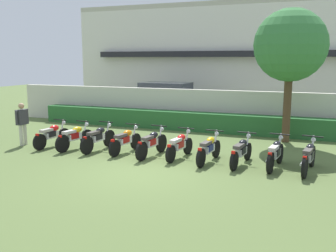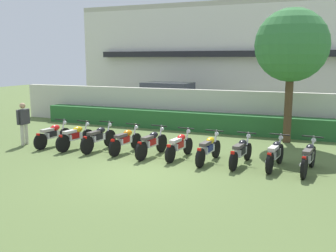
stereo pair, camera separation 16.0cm
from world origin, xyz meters
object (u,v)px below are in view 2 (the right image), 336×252
object	(u,v)px
motorcycle_in_row_1	(75,137)
motorcycle_in_row_6	(209,149)
motorcycle_in_row_3	(126,140)
motorcycle_in_row_4	(152,143)
parked_car	(170,99)
motorcycle_in_row_0	(53,135)
motorcycle_in_row_8	(275,154)
motorcycle_in_row_7	(241,151)
motorcycle_in_row_5	(179,145)
tree_near_inspector	(292,46)
motorcycle_in_row_9	(309,157)
inspector_person	(23,120)
motorcycle_in_row_2	(99,138)

from	to	relation	value
motorcycle_in_row_1	motorcycle_in_row_6	size ratio (longest dim) A/B	0.97
motorcycle_in_row_3	motorcycle_in_row_4	distance (m)	1.05
parked_car	motorcycle_in_row_0	xyz separation A→B (m)	(-1.17, -8.76, -0.49)
motorcycle_in_row_4	motorcycle_in_row_8	size ratio (longest dim) A/B	1.05
motorcycle_in_row_3	motorcycle_in_row_7	world-z (taller)	motorcycle_in_row_3
motorcycle_in_row_6	motorcycle_in_row_3	bearing A→B (deg)	93.22
parked_car	motorcycle_in_row_3	world-z (taller)	parked_car
parked_car	motorcycle_in_row_8	xyz separation A→B (m)	(6.77, -8.69, -0.49)
motorcycle_in_row_0	motorcycle_in_row_8	world-z (taller)	motorcycle_in_row_8
motorcycle_in_row_4	motorcycle_in_row_5	size ratio (longest dim) A/B	1.06
motorcycle_in_row_1	motorcycle_in_row_7	size ratio (longest dim) A/B	0.97
parked_car	motorcycle_in_row_5	distance (m)	9.44
tree_near_inspector	motorcycle_in_row_0	size ratio (longest dim) A/B	2.74
motorcycle_in_row_0	tree_near_inspector	bearing A→B (deg)	-58.67
motorcycle_in_row_6	motorcycle_in_row_7	bearing A→B (deg)	-81.42
motorcycle_in_row_3	motorcycle_in_row_7	distance (m)	3.99
motorcycle_in_row_1	motorcycle_in_row_7	bearing A→B (deg)	-80.68
motorcycle_in_row_6	motorcycle_in_row_9	bearing A→B (deg)	-84.11
motorcycle_in_row_3	tree_near_inspector	bearing A→B (deg)	-45.13
motorcycle_in_row_5	inspector_person	bearing A→B (deg)	99.44
motorcycle_in_row_5	motorcycle_in_row_9	distance (m)	3.94
motorcycle_in_row_4	motorcycle_in_row_6	world-z (taller)	motorcycle_in_row_4
motorcycle_in_row_2	motorcycle_in_row_4	bearing A→B (deg)	-86.54
motorcycle_in_row_7	inspector_person	distance (m)	8.13
motorcycle_in_row_2	motorcycle_in_row_3	size ratio (longest dim) A/B	1.05
motorcycle_in_row_4	motorcycle_in_row_6	xyz separation A→B (m)	(1.95, -0.03, -0.01)
motorcycle_in_row_4	inspector_person	bearing A→B (deg)	98.64
motorcycle_in_row_7	motorcycle_in_row_8	world-z (taller)	motorcycle_in_row_8
motorcycle_in_row_5	motorcycle_in_row_4	bearing A→B (deg)	102.25
motorcycle_in_row_1	motorcycle_in_row_9	size ratio (longest dim) A/B	0.95
inspector_person	motorcycle_in_row_7	bearing A→B (deg)	1.57
motorcycle_in_row_0	motorcycle_in_row_3	world-z (taller)	motorcycle_in_row_0
motorcycle_in_row_5	motorcycle_in_row_6	bearing A→B (deg)	-89.97
motorcycle_in_row_8	inspector_person	world-z (taller)	inspector_person
motorcycle_in_row_1	motorcycle_in_row_2	distance (m)	0.90
motorcycle_in_row_1	motorcycle_in_row_2	world-z (taller)	motorcycle_in_row_2
motorcycle_in_row_8	motorcycle_in_row_4	bearing A→B (deg)	97.63
motorcycle_in_row_0	motorcycle_in_row_2	bearing A→B (deg)	-82.59
tree_near_inspector	motorcycle_in_row_9	size ratio (longest dim) A/B	2.61
motorcycle_in_row_6	motorcycle_in_row_8	xyz separation A→B (m)	(2.00, 0.07, 0.01)
motorcycle_in_row_5	parked_car	bearing A→B (deg)	30.18
parked_car	motorcycle_in_row_9	world-z (taller)	parked_car
motorcycle_in_row_7	motorcycle_in_row_6	bearing A→B (deg)	99.78
tree_near_inspector	motorcycle_in_row_6	distance (m)	5.51
motorcycle_in_row_0	motorcycle_in_row_4	bearing A→B (deg)	-85.02
motorcycle_in_row_9	motorcycle_in_row_7	bearing A→B (deg)	96.08
motorcycle_in_row_2	parked_car	bearing A→B (deg)	10.20
motorcycle_in_row_3	motorcycle_in_row_7	xyz separation A→B (m)	(3.99, -0.10, -0.00)
motorcycle_in_row_3	motorcycle_in_row_5	distance (m)	1.98
motorcycle_in_row_2	motorcycle_in_row_9	distance (m)	6.96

